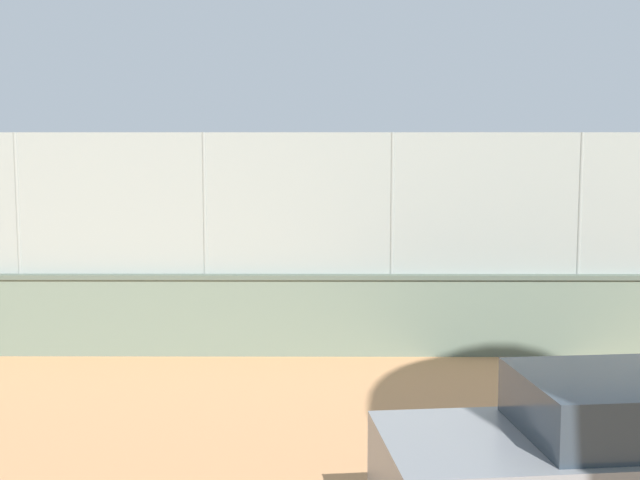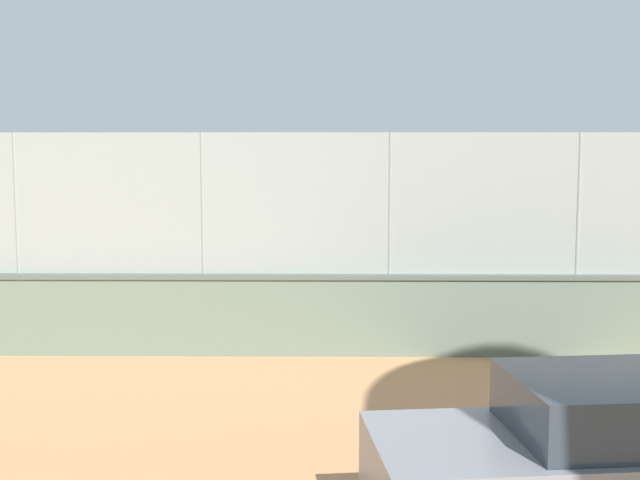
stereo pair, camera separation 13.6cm
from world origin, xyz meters
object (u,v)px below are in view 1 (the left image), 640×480
Objects in this scene: player_near_wall_returning at (457,246)px; player_baseline_waiting at (377,246)px; player_crossing_court at (116,261)px; sports_ball at (396,286)px.

player_baseline_waiting is at bearing -6.83° from player_near_wall_returning.
player_near_wall_returning is 1.01× the size of player_crossing_court.
sports_ball is (1.79, 1.86, -0.81)m from player_near_wall_returning.
player_baseline_waiting is 0.96× the size of player_near_wall_returning.
player_crossing_court reaches higher than player_baseline_waiting.
sports_ball is (-6.70, -1.30, -0.80)m from player_crossing_court.
player_crossing_court is (6.32, 3.42, 0.03)m from player_baseline_waiting.
player_crossing_court is at bearing 20.39° from player_near_wall_returning.
player_near_wall_returning is 9.06m from player_crossing_court.
player_baseline_waiting is 8.87× the size of sports_ball.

